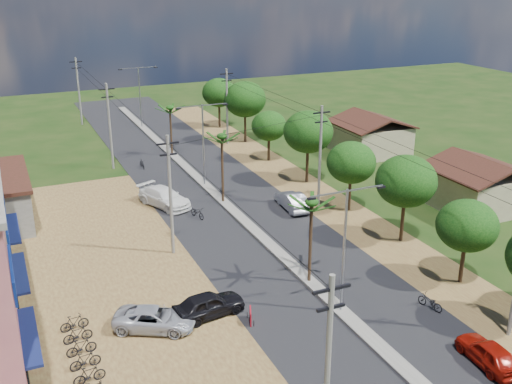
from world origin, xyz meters
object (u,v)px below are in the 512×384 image
(car_red_near, at_px, (489,354))
(car_white_far, at_px, (164,198))
(parked_scooter_row, at_px, (92,383))
(car_parked_dark, at_px, (209,305))
(roadside_sign, at_px, (250,316))
(car_silver_mid, at_px, (292,201))
(moto_rider_east, at_px, (430,302))
(car_parked_silver, at_px, (155,319))

(car_red_near, distance_m, car_white_far, 30.47)
(parked_scooter_row, bearing_deg, car_parked_dark, 28.48)
(roadside_sign, distance_m, parked_scooter_row, 9.92)
(car_silver_mid, height_order, moto_rider_east, car_silver_mid)
(car_white_far, bearing_deg, car_red_near, -95.38)
(car_red_near, height_order, roadside_sign, car_red_near)
(car_parked_silver, height_order, car_parked_dark, car_parked_dark)
(car_red_near, height_order, car_white_far, car_white_far)
(car_parked_dark, xyz_separation_m, moto_rider_east, (12.70, -4.78, -0.29))
(car_parked_silver, relative_size, roadside_sign, 4.65)
(car_white_far, relative_size, parked_scooter_row, 0.45)
(car_white_far, distance_m, car_parked_dark, 18.68)
(car_silver_mid, height_order, car_white_far, car_white_far)
(car_white_far, relative_size, car_parked_silver, 1.17)
(car_red_near, distance_m, car_parked_dark, 15.82)
(roadside_sign, bearing_deg, moto_rider_east, 5.28)
(car_silver_mid, relative_size, car_parked_dark, 1.03)
(car_parked_dark, distance_m, roadside_sign, 2.65)
(car_red_near, distance_m, car_silver_mid, 23.83)
(car_silver_mid, distance_m, roadside_sign, 18.34)
(car_silver_mid, xyz_separation_m, moto_rider_east, (0.20, -18.11, -0.29))
(roadside_sign, bearing_deg, car_parked_silver, -175.75)
(car_silver_mid, bearing_deg, moto_rider_east, 94.77)
(car_parked_silver, relative_size, moto_rider_east, 2.67)
(car_parked_dark, bearing_deg, roadside_sign, -138.47)
(car_white_far, bearing_deg, car_parked_dark, -120.93)
(car_silver_mid, height_order, car_parked_dark, car_parked_dark)
(car_silver_mid, height_order, roadside_sign, car_silver_mid)
(moto_rider_east, xyz_separation_m, parked_scooter_row, (-20.32, 0.65, 0.03))
(car_parked_dark, xyz_separation_m, roadside_sign, (2.00, -1.71, -0.32))
(car_red_near, bearing_deg, car_white_far, -67.63)
(car_parked_silver, bearing_deg, roadside_sign, -78.38)
(car_parked_dark, distance_m, moto_rider_east, 13.57)
(car_parked_silver, xyz_separation_m, moto_rider_east, (16.03, -4.72, -0.19))
(car_white_far, height_order, roadside_sign, car_white_far)
(car_silver_mid, relative_size, car_parked_silver, 0.97)
(moto_rider_east, height_order, roadside_sign, moto_rider_east)
(moto_rider_east, distance_m, parked_scooter_row, 20.33)
(car_silver_mid, distance_m, car_white_far, 11.26)
(moto_rider_east, bearing_deg, car_parked_silver, -30.69)
(car_silver_mid, bearing_deg, car_parked_dark, 50.97)
(car_red_near, bearing_deg, roadside_sign, -37.24)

